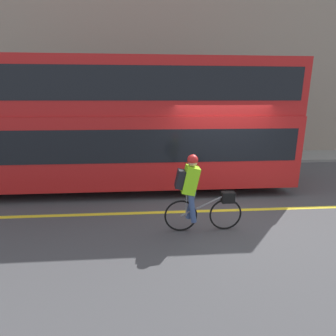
{
  "coord_description": "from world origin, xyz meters",
  "views": [
    {
      "loc": [
        -1.92,
        -5.96,
        2.62
      ],
      "look_at": [
        -1.45,
        0.25,
        1.0
      ],
      "focal_mm": 28.0,
      "sensor_mm": 36.0,
      "label": 1
    }
  ],
  "objects": [
    {
      "name": "street_sign_post",
      "position": [
        -7.0,
        5.57,
        1.62
      ],
      "size": [
        0.36,
        0.09,
        2.71
      ],
      "color": "#59595B",
      "rests_on": "sidewalk_curb"
    },
    {
      "name": "ground_plane",
      "position": [
        0.0,
        0.0,
        0.0
      ],
      "size": [
        80.0,
        80.0,
        0.0
      ],
      "primitive_type": "plane",
      "color": "#424244"
    },
    {
      "name": "bus",
      "position": [
        -2.61,
        1.88,
        2.03
      ],
      "size": [
        9.59,
        2.53,
        3.67
      ],
      "color": "black",
      "rests_on": "ground_plane"
    },
    {
      "name": "road_center_line",
      "position": [
        0.0,
        -0.15,
        0.0
      ],
      "size": [
        50.0,
        0.14,
        0.01
      ],
      "primitive_type": "cube",
      "color": "yellow",
      "rests_on": "ground_plane"
    },
    {
      "name": "trash_bin",
      "position": [
        -0.66,
        5.58,
        0.54
      ],
      "size": [
        0.52,
        0.52,
        0.86
      ],
      "color": "#262628",
      "rests_on": "sidewalk_curb"
    },
    {
      "name": "sidewalk_curb",
      "position": [
        0.0,
        5.68,
        0.06
      ],
      "size": [
        60.0,
        2.15,
        0.11
      ],
      "color": "gray",
      "rests_on": "ground_plane"
    },
    {
      "name": "cyclist_on_bike",
      "position": [
        -1.0,
        -1.09,
        0.87
      ],
      "size": [
        1.6,
        0.32,
        1.61
      ],
      "color": "black",
      "rests_on": "ground_plane"
    },
    {
      "name": "building_facade",
      "position": [
        0.0,
        6.91,
        4.76
      ],
      "size": [
        60.0,
        0.3,
        9.51
      ],
      "color": "gray",
      "rests_on": "ground_plane"
    }
  ]
}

